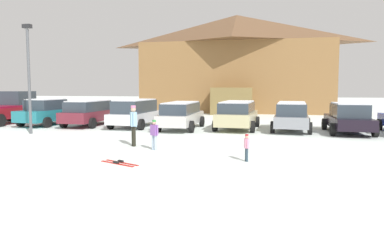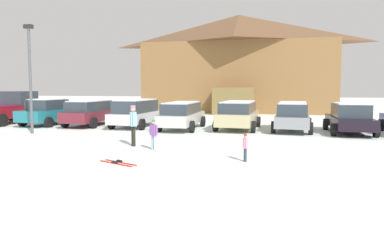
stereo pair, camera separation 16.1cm
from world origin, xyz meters
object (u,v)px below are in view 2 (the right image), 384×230
parked_black_sedan (350,118)px  skier_child_in_purple_jacket (154,133)px  ski_lodge (238,63)px  parked_grey_wagon (292,115)px  parked_teal_hatchback (49,112)px  pair_of_skis (118,163)px  lamp_post (30,73)px  parked_white_suv (136,112)px  parked_silver_wagon (182,114)px  parked_beige_suv (238,114)px  skier_adult_in_blue_parka (133,123)px  pickup_truck (9,108)px  parked_maroon_van (91,112)px  skier_child_in_pink_snowsuit (245,146)px

parked_black_sedan → skier_child_in_purple_jacket: 10.82m
ski_lodge → parked_grey_wagon: size_ratio=4.13×
parked_teal_hatchback → pair_of_skis: (9.04, -9.56, -0.83)m
pair_of_skis → lamp_post: lamp_post is taller
parked_white_suv → parked_silver_wagon: size_ratio=0.98×
parked_silver_wagon → parked_beige_suv: 3.24m
parked_beige_suv → skier_adult_in_blue_parka: skier_adult_in_blue_parka is taller
parked_white_suv → skier_adult_in_blue_parka: parked_white_suv is taller
pickup_truck → pair_of_skis: (12.33, -9.96, -0.97)m
ski_lodge → lamp_post: size_ratio=3.33×
parked_teal_hatchback → parked_black_sedan: (17.91, -0.40, -0.04)m
parked_maroon_van → parked_beige_suv: parked_beige_suv is taller
parked_white_suv → skier_child_in_purple_jacket: (3.52, -7.23, -0.25)m
parked_black_sedan → lamp_post: 16.77m
parked_maroon_van → parked_grey_wagon: (12.27, -0.12, -0.01)m
parked_beige_suv → lamp_post: size_ratio=0.84×
parked_silver_wagon → skier_adult_in_blue_parka: bearing=-95.7°
parked_maroon_van → skier_child_in_purple_jacket: parked_maroon_van is taller
parked_silver_wagon → pickup_truck: size_ratio=0.85×
skier_child_in_purple_jacket → parked_maroon_van: bearing=132.1°
pair_of_skis → lamp_post: 9.79m
parked_white_suv → pair_of_skis: size_ratio=3.24×
ski_lodge → parked_grey_wagon: ski_lodge is taller
skier_child_in_pink_snowsuit → lamp_post: size_ratio=0.16×
skier_adult_in_blue_parka → parked_teal_hatchback: bearing=142.5°
skier_child_in_pink_snowsuit → skier_adult_in_blue_parka: bearing=156.3°
parked_beige_suv → pair_of_skis: bearing=-107.2°
parked_white_suv → skier_adult_in_blue_parka: bearing=-69.7°
ski_lodge → skier_child_in_purple_jacket: ski_lodge is taller
parked_black_sedan → skier_child_in_pink_snowsuit: parked_black_sedan is taller
parked_teal_hatchback → parked_white_suv: (5.90, 0.12, 0.06)m
parked_beige_suv → skier_adult_in_blue_parka: 7.62m
parked_white_suv → skier_child_in_purple_jacket: 8.04m
parked_maroon_van → parked_silver_wagon: 6.12m
ski_lodge → parked_silver_wagon: (-1.95, -16.12, -4.06)m
skier_child_in_purple_jacket → parked_silver_wagon: bearing=94.5°
ski_lodge → skier_child_in_purple_jacket: bearing=-93.6°
skier_child_in_pink_snowsuit → skier_adult_in_blue_parka: (-4.68, 2.06, 0.44)m
ski_lodge → parked_beige_suv: 16.05m
parked_teal_hatchback → parked_silver_wagon: (8.89, -0.39, 0.01)m
parked_silver_wagon → pair_of_skis: (0.14, -9.17, -0.84)m
parked_teal_hatchback → pickup_truck: pickup_truck is taller
parked_silver_wagon → parked_beige_suv: (3.18, 0.63, 0.02)m
parked_grey_wagon → skier_adult_in_blue_parka: bearing=-136.4°
parked_white_suv → skier_child_in_purple_jacket: parked_white_suv is taller
parked_maroon_van → lamp_post: 4.83m
parked_grey_wagon → skier_adult_in_blue_parka: 9.36m
parked_teal_hatchback → lamp_post: (1.68, -3.91, 2.30)m
parked_beige_suv → skier_child_in_pink_snowsuit: 8.73m
parked_silver_wagon → parked_black_sedan: 9.02m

